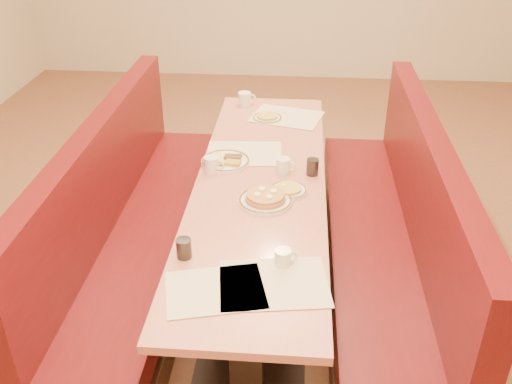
# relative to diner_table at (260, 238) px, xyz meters

# --- Properties ---
(ground) EXTENTS (8.00, 8.00, 0.00)m
(ground) POSITION_rel_diner_table_xyz_m (0.00, 0.00, -0.37)
(ground) COLOR #9E6647
(ground) RESTS_ON ground
(diner_table) EXTENTS (0.70, 2.50, 0.75)m
(diner_table) POSITION_rel_diner_table_xyz_m (0.00, 0.00, 0.00)
(diner_table) COLOR black
(diner_table) RESTS_ON ground
(booth_left) EXTENTS (0.55, 2.50, 1.05)m
(booth_left) POSITION_rel_diner_table_xyz_m (-0.73, 0.00, -0.01)
(booth_left) COLOR #4C3326
(booth_left) RESTS_ON ground
(booth_right) EXTENTS (0.55, 2.50, 1.05)m
(booth_right) POSITION_rel_diner_table_xyz_m (0.73, 0.00, -0.01)
(booth_right) COLOR #4C3326
(booth_right) RESTS_ON ground
(placemat_near_left) EXTENTS (0.45, 0.38, 0.00)m
(placemat_near_left) POSITION_rel_diner_table_xyz_m (-0.11, -0.92, 0.38)
(placemat_near_left) COLOR beige
(placemat_near_left) RESTS_ON diner_table
(placemat_near_right) EXTENTS (0.49, 0.39, 0.00)m
(placemat_near_right) POSITION_rel_diner_table_xyz_m (0.12, -0.86, 0.38)
(placemat_near_right) COLOR beige
(placemat_near_right) RESTS_ON diner_table
(placemat_far_left) EXTENTS (0.46, 0.36, 0.00)m
(placemat_far_left) POSITION_rel_diner_table_xyz_m (-0.12, 0.33, 0.38)
(placemat_far_left) COLOR beige
(placemat_far_left) RESTS_ON diner_table
(placemat_far_right) EXTENTS (0.52, 0.44, 0.00)m
(placemat_far_right) POSITION_rel_diner_table_xyz_m (0.11, 0.91, 0.38)
(placemat_far_right) COLOR beige
(placemat_far_right) RESTS_ON diner_table
(pancake_plate) EXTENTS (0.28, 0.28, 0.06)m
(pancake_plate) POSITION_rel_diner_table_xyz_m (0.04, -0.22, 0.40)
(pancake_plate) COLOR white
(pancake_plate) RESTS_ON diner_table
(eggs_plate) EXTENTS (0.28, 0.28, 0.06)m
(eggs_plate) POSITION_rel_diner_table_xyz_m (-0.22, 0.20, 0.39)
(eggs_plate) COLOR white
(eggs_plate) RESTS_ON diner_table
(extra_plate_mid) EXTENTS (0.20, 0.20, 0.04)m
(extra_plate_mid) POSITION_rel_diner_table_xyz_m (0.15, -0.10, 0.39)
(extra_plate_mid) COLOR white
(extra_plate_mid) RESTS_ON diner_table
(extra_plate_far) EXTENTS (0.20, 0.20, 0.04)m
(extra_plate_far) POSITION_rel_diner_table_xyz_m (-0.02, 0.86, 0.39)
(extra_plate_far) COLOR white
(extra_plate_far) RESTS_ON diner_table
(coffee_mug_a) EXTENTS (0.10, 0.07, 0.08)m
(coffee_mug_a) POSITION_rel_diner_table_xyz_m (0.15, -0.73, 0.42)
(coffee_mug_a) COLOR white
(coffee_mug_a) RESTS_ON diner_table
(coffee_mug_b) EXTENTS (0.12, 0.08, 0.09)m
(coffee_mug_b) POSITION_rel_diner_table_xyz_m (-0.28, 0.09, 0.42)
(coffee_mug_b) COLOR white
(coffee_mug_b) RESTS_ON diner_table
(coffee_mug_c) EXTENTS (0.11, 0.08, 0.08)m
(coffee_mug_c) POSITION_rel_diner_table_xyz_m (0.12, 0.12, 0.42)
(coffee_mug_c) COLOR white
(coffee_mug_c) RESTS_ON diner_table
(coffee_mug_d) EXTENTS (0.12, 0.09, 0.10)m
(coffee_mug_d) POSITION_rel_diner_table_xyz_m (-0.19, 1.10, 0.43)
(coffee_mug_d) COLOR white
(coffee_mug_d) RESTS_ON diner_table
(soda_tumbler_near) EXTENTS (0.07, 0.07, 0.09)m
(soda_tumbler_near) POSITION_rel_diner_table_xyz_m (-0.28, -0.71, 0.42)
(soda_tumbler_near) COLOR black
(soda_tumbler_near) RESTS_ON diner_table
(soda_tumbler_mid) EXTENTS (0.07, 0.07, 0.09)m
(soda_tumbler_mid) POSITION_rel_diner_table_xyz_m (0.28, 0.10, 0.42)
(soda_tumbler_mid) COLOR black
(soda_tumbler_mid) RESTS_ON diner_table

